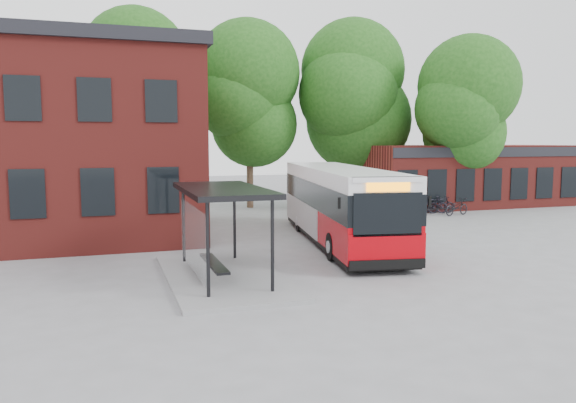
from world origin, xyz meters
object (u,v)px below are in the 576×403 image
object	(u,v)px
bus_shelter	(223,233)
bicycle_6	(457,207)
bicycle_5	(433,205)
bicycle_0	(370,210)
city_bus	(339,205)
bicycle_4	(426,206)
bicycle_1	(383,208)
bicycle_7	(441,205)
bicycle_2	(406,208)

from	to	relation	value
bus_shelter	bicycle_6	world-z (taller)	bus_shelter
bus_shelter	bicycle_5	world-z (taller)	bus_shelter
bicycle_0	bicycle_6	size ratio (longest dim) A/B	0.82
bicycle_0	bicycle_5	world-z (taller)	bicycle_5
city_bus	bicycle_5	distance (m)	11.56
bicycle_0	bicycle_4	distance (m)	3.92
bus_shelter	bicycle_0	xyz separation A→B (m)	(10.76, 11.28, -1.04)
city_bus	bicycle_6	distance (m)	11.51
bicycle_1	bicycle_6	distance (m)	4.44
bicycle_6	bus_shelter	bearing A→B (deg)	105.76
bus_shelter	bicycle_6	distance (m)	19.02
city_bus	bicycle_7	world-z (taller)	city_bus
bicycle_6	bicycle_0	bearing A→B (deg)	63.22
bicycle_5	bicycle_1	bearing A→B (deg)	115.17
bus_shelter	bicycle_0	world-z (taller)	bus_shelter
bicycle_0	bus_shelter	bearing A→B (deg)	137.52
bicycle_1	bicycle_7	size ratio (longest dim) A/B	0.97
bicycle_5	bicycle_6	size ratio (longest dim) A/B	0.89
bicycle_5	bicycle_4	bearing A→B (deg)	101.15
bicycle_2	bicycle_6	distance (m)	3.05
bicycle_4	bicycle_5	bearing A→B (deg)	-95.26
bus_shelter	city_bus	world-z (taller)	city_bus
bus_shelter	bicycle_2	world-z (taller)	bus_shelter
bus_shelter	bicycle_7	bearing A→B (deg)	36.64
bicycle_0	city_bus	bearing A→B (deg)	145.27
bicycle_4	bicycle_7	xyz separation A→B (m)	(0.91, -0.16, 0.10)
bicycle_1	city_bus	bearing A→B (deg)	132.91
bicycle_6	bicycle_5	bearing A→B (deg)	14.30
bicycle_4	bicycle_5	xyz separation A→B (m)	(0.45, -0.05, 0.09)
bicycle_2	bicycle_4	xyz separation A→B (m)	(1.81, 0.79, -0.07)
bicycle_6	city_bus	bearing A→B (deg)	102.73
bicycle_0	bicycle_4	size ratio (longest dim) A/B	0.97
bicycle_0	bicycle_6	distance (m)	5.17
city_bus	bicycle_6	size ratio (longest dim) A/B	6.57
bicycle_1	bicycle_2	distance (m)	1.39
bicycle_0	bicycle_5	size ratio (longest dim) A/B	0.92
bus_shelter	bicycle_7	world-z (taller)	bus_shelter
city_bus	bicycle_0	xyz separation A→B (m)	(4.79, 6.62, -1.18)
city_bus	bus_shelter	bearing A→B (deg)	-132.68
city_bus	bicycle_7	bearing A→B (deg)	45.10
city_bus	bicycle_0	world-z (taller)	city_bus
bicycle_2	bicycle_7	world-z (taller)	bicycle_7
bicycle_1	bicycle_0	bearing A→B (deg)	78.45
bus_shelter	bicycle_5	bearing A→B (deg)	37.71
bicycle_0	bicycle_1	world-z (taller)	bicycle_1
bicycle_2	bicycle_7	size ratio (longest dim) A/B	1.06
bicycle_1	bicycle_4	world-z (taller)	bicycle_1
bus_shelter	city_bus	distance (m)	7.57
bicycle_2	bicycle_5	size ratio (longest dim) A/B	1.09
bicycle_2	bicycle_6	size ratio (longest dim) A/B	0.98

